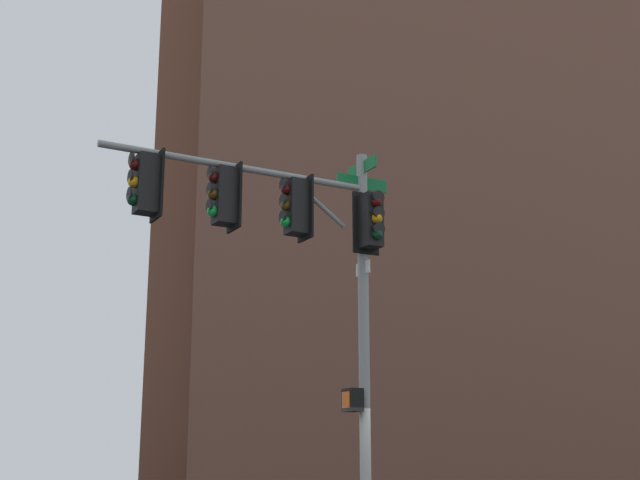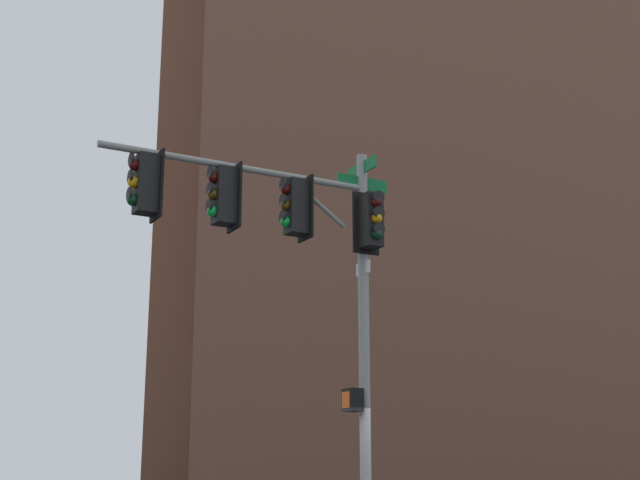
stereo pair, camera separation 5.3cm
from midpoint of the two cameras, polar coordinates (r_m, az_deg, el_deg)
The scene contains 3 objects.
signal_pole_assembly at distance 15.65m, azimuth -1.87°, elevation -0.23°, with size 5.14×2.41×7.21m.
building_brick_nearside at distance 54.07m, azimuth 5.85°, elevation 14.44°, with size 23.71×14.38×55.01m, color brown.
building_brick_midblock at distance 61.83m, azimuth 0.58°, elevation 3.70°, with size 22.49×19.82×41.40m, color brown.
Camera 1 is at (-2.91, -15.35, 1.47)m, focal length 50.09 mm.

